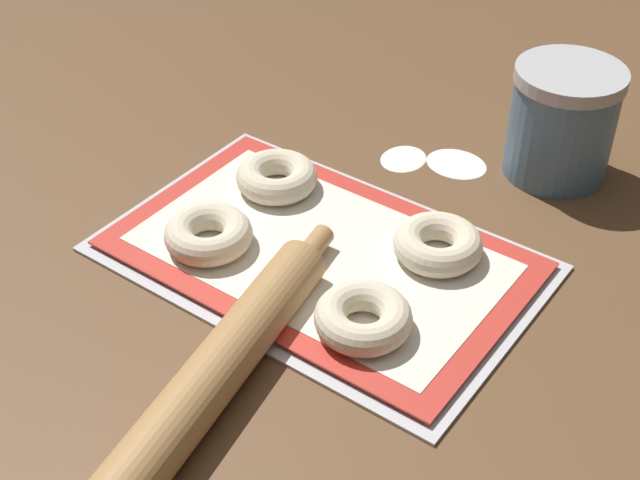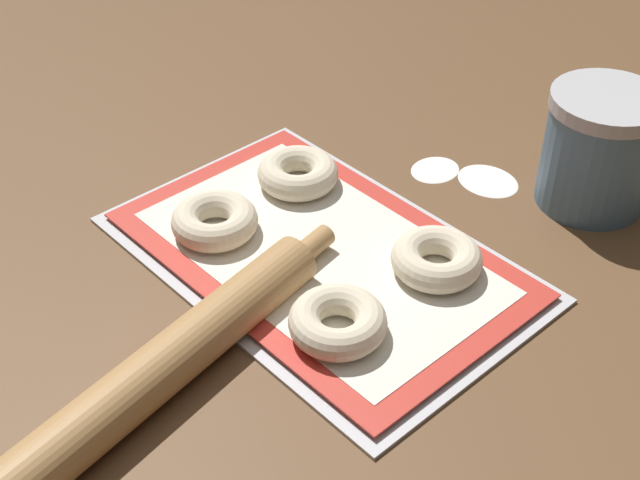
% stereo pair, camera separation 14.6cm
% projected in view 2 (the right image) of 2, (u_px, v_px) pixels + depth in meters
% --- Properties ---
extents(ground_plane, '(2.80, 2.80, 0.00)m').
position_uv_depth(ground_plane, '(303.00, 264.00, 0.94)').
color(ground_plane, brown).
extents(baking_tray, '(0.45, 0.29, 0.01)m').
position_uv_depth(baking_tray, '(320.00, 257.00, 0.95)').
color(baking_tray, silver).
rests_on(baking_tray, ground_plane).
extents(baking_mat, '(0.43, 0.27, 0.00)m').
position_uv_depth(baking_mat, '(320.00, 253.00, 0.94)').
color(baking_mat, red).
rests_on(baking_mat, baking_tray).
extents(bagel_front_left, '(0.09, 0.09, 0.03)m').
position_uv_depth(bagel_front_left, '(215.00, 221.00, 0.96)').
color(bagel_front_left, beige).
rests_on(bagel_front_left, baking_mat).
extents(bagel_front_right, '(0.09, 0.09, 0.03)m').
position_uv_depth(bagel_front_right, '(338.00, 322.00, 0.83)').
color(bagel_front_right, beige).
rests_on(bagel_front_right, baking_mat).
extents(bagel_back_left, '(0.09, 0.09, 0.03)m').
position_uv_depth(bagel_back_left, '(298.00, 173.00, 1.03)').
color(bagel_back_left, beige).
rests_on(bagel_back_left, baking_mat).
extents(bagel_back_right, '(0.09, 0.09, 0.03)m').
position_uv_depth(bagel_back_right, '(437.00, 259.00, 0.91)').
color(bagel_back_right, beige).
rests_on(bagel_back_right, baking_mat).
extents(flour_canister, '(0.13, 0.13, 0.14)m').
position_uv_depth(flour_canister, '(598.00, 150.00, 0.99)').
color(flour_canister, slate).
rests_on(flour_canister, ground_plane).
extents(rolling_pin, '(0.12, 0.47, 0.05)m').
position_uv_depth(rolling_pin, '(166.00, 364.00, 0.79)').
color(rolling_pin, '#AD7F4C').
rests_on(rolling_pin, ground_plane).
extents(flour_patch_near, '(0.08, 0.06, 0.00)m').
position_uv_depth(flour_patch_near, '(488.00, 180.00, 1.06)').
color(flour_patch_near, white).
rests_on(flour_patch_near, ground_plane).
extents(flour_patch_far, '(0.05, 0.06, 0.00)m').
position_uv_depth(flour_patch_far, '(435.00, 169.00, 1.08)').
color(flour_patch_far, white).
rests_on(flour_patch_far, ground_plane).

